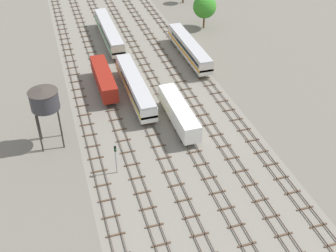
% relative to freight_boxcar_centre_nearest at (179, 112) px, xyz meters
% --- Properties ---
extents(ground_plane, '(480.00, 480.00, 0.00)m').
position_rel_freight_boxcar_centre_nearest_xyz_m(ground_plane, '(-2.43, 10.83, -2.45)').
color(ground_plane, slate).
extents(ballast_bed, '(28.23, 176.00, 0.01)m').
position_rel_freight_boxcar_centre_nearest_xyz_m(ballast_bed, '(-2.43, 10.83, -2.45)').
color(ballast_bed, gray).
rests_on(ballast_bed, ground).
extents(track_far_left, '(2.40, 126.00, 0.29)m').
position_rel_freight_boxcar_centre_nearest_xyz_m(track_far_left, '(-14.55, 11.83, -2.31)').
color(track_far_left, '#47382D').
rests_on(track_far_left, ground).
extents(track_left, '(2.40, 126.00, 0.29)m').
position_rel_freight_boxcar_centre_nearest_xyz_m(track_left, '(-9.70, 11.83, -2.31)').
color(track_left, '#47382D').
rests_on(track_left, ground).
extents(track_centre_left, '(2.40, 126.00, 0.29)m').
position_rel_freight_boxcar_centre_nearest_xyz_m(track_centre_left, '(-4.85, 11.83, -2.31)').
color(track_centre_left, '#47382D').
rests_on(track_centre_left, ground).
extents(track_centre, '(2.40, 126.00, 0.29)m').
position_rel_freight_boxcar_centre_nearest_xyz_m(track_centre, '(-0.01, 11.83, -2.31)').
color(track_centre, '#47382D').
rests_on(track_centre, ground).
extents(track_centre_right, '(2.40, 126.00, 0.29)m').
position_rel_freight_boxcar_centre_nearest_xyz_m(track_centre_right, '(4.84, 11.83, -2.31)').
color(track_centre_right, '#47382D').
rests_on(track_centre_right, ground).
extents(track_right, '(2.40, 126.00, 0.29)m').
position_rel_freight_boxcar_centre_nearest_xyz_m(track_right, '(9.69, 11.83, -2.31)').
color(track_right, '#47382D').
rests_on(track_right, ground).
extents(freight_boxcar_centre_nearest, '(2.87, 14.00, 3.60)m').
position_rel_freight_boxcar_centre_nearest_xyz_m(freight_boxcar_centre_nearest, '(0.00, 0.00, 0.00)').
color(freight_boxcar_centre_nearest, white).
rests_on(freight_boxcar_centre_nearest, ground).
extents(diesel_railcar_centre_left_near, '(2.96, 20.50, 3.80)m').
position_rel_freight_boxcar_centre_nearest_xyz_m(diesel_railcar_centre_left_near, '(-4.85, 10.20, 0.15)').
color(diesel_railcar_centre_left_near, white).
rests_on(diesel_railcar_centre_left_near, ground).
extents(freight_boxcar_left_mid, '(2.87, 14.00, 3.60)m').
position_rel_freight_boxcar_centre_nearest_xyz_m(freight_boxcar_left_mid, '(-9.69, 14.77, 0.00)').
color(freight_boxcar_left_mid, maroon).
rests_on(freight_boxcar_left_mid, ground).
extents(diesel_railcar_right_midfar, '(2.96, 20.50, 3.80)m').
position_rel_freight_boxcar_centre_nearest_xyz_m(diesel_railcar_right_midfar, '(9.69, 22.20, 0.15)').
color(diesel_railcar_right_midfar, beige).
rests_on(diesel_railcar_right_midfar, ground).
extents(passenger_coach_centre_left_far, '(2.96, 22.00, 3.80)m').
position_rel_freight_boxcar_centre_nearest_xyz_m(passenger_coach_centre_left_far, '(-4.85, 35.69, 0.16)').
color(passenger_coach_centre_left_far, beige).
rests_on(passenger_coach_centre_left_far, ground).
extents(water_tower, '(4.40, 4.40, 9.86)m').
position_rel_freight_boxcar_centre_nearest_xyz_m(water_tower, '(-20.33, 1.03, 5.63)').
color(water_tower, '#2D2826').
rests_on(water_tower, ground).
extents(signal_post_nearest, '(0.28, 0.47, 4.99)m').
position_rel_freight_boxcar_centre_nearest_xyz_m(signal_post_nearest, '(-12.12, -8.71, 0.74)').
color(signal_post_nearest, gray).
rests_on(signal_post_nearest, ground).
extents(lineside_tree_0, '(5.61, 5.61, 8.16)m').
position_rel_freight_boxcar_centre_nearest_xyz_m(lineside_tree_0, '(18.83, 37.10, 2.89)').
color(lineside_tree_0, '#4C331E').
rests_on(lineside_tree_0, ground).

